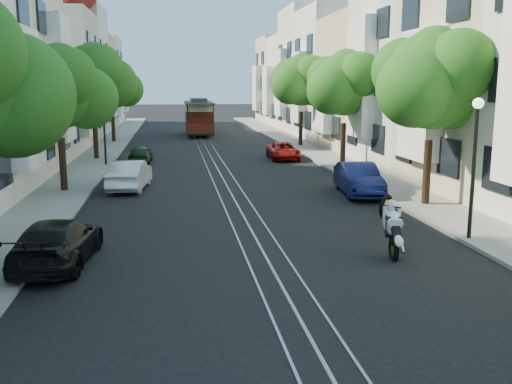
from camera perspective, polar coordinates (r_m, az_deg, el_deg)
name	(u,v)px	position (r m, az deg, el deg)	size (l,w,h in m)	color
ground	(209,153)	(39.83, -4.75, 3.95)	(200.00, 200.00, 0.00)	black
sidewalk_east	(310,150)	(40.91, 5.46, 4.20)	(2.50, 80.00, 0.12)	gray
sidewalk_west	(102,154)	(40.04, -15.19, 3.74)	(2.50, 80.00, 0.12)	gray
rail_left	(201,153)	(39.80, -5.55, 3.95)	(0.06, 80.00, 0.02)	gray
rail_slot	(209,152)	(39.83, -4.75, 3.96)	(0.06, 80.00, 0.02)	gray
rail_right	(217,152)	(39.87, -3.96, 3.98)	(0.06, 80.00, 0.02)	gray
lane_line	(209,153)	(39.83, -4.75, 3.95)	(0.08, 80.00, 0.01)	tan
townhouses_east	(376,77)	(41.92, 11.88, 11.20)	(7.75, 72.00, 12.00)	beige
townhouses_west	(24,78)	(40.51, -22.16, 10.53)	(7.75, 72.00, 11.76)	silver
tree_e_b	(434,82)	(22.64, 17.35, 10.42)	(4.93, 4.08, 6.68)	black
tree_e_c	(346,86)	(32.92, 8.98, 10.47)	(4.84, 3.99, 6.52)	black
tree_e_d	(302,82)	(43.55, 4.64, 10.94)	(5.01, 4.16, 6.85)	black
tree_w_b	(60,91)	(25.89, -19.05, 9.56)	(4.72, 3.87, 6.27)	black
tree_w_c	(93,78)	(36.76, -15.95, 10.94)	(5.13, 4.28, 7.09)	black
tree_w_d	(112,85)	(47.69, -14.20, 10.31)	(4.84, 3.99, 6.52)	black
lamp_east	(475,147)	(17.87, 21.07, 4.18)	(0.32, 0.32, 4.16)	black
lamp_west	(104,117)	(33.75, -14.99, 7.27)	(0.32, 0.32, 4.16)	black
sportbike_rider	(391,224)	(16.12, 13.38, -3.10)	(0.73, 1.91, 1.66)	black
cable_car	(199,115)	(53.76, -5.74, 7.64)	(2.54, 8.08, 3.11)	black
parked_car_e_mid	(359,179)	(24.73, 10.23, 1.27)	(1.44, 4.12, 1.36)	#0B103B
parked_car_e_far	(283,151)	(36.11, 2.75, 4.13)	(1.76, 3.81, 1.06)	maroon
parked_car_w_near	(57,242)	(15.79, -19.25, -4.75)	(1.71, 4.21, 1.22)	black
parked_car_w_mid	(130,175)	(26.24, -12.51, 1.69)	(1.40, 4.02, 1.32)	silver
parked_car_w_far	(140,154)	(34.87, -11.50, 3.71)	(1.29, 3.19, 1.09)	black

